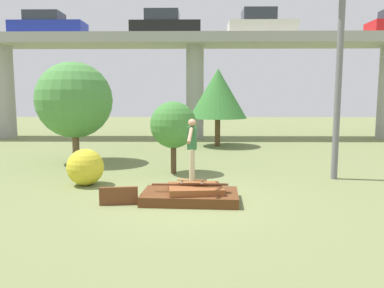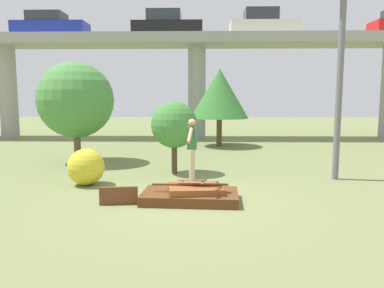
{
  "view_description": "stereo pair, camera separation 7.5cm",
  "coord_description": "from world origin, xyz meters",
  "px_view_note": "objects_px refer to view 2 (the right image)",
  "views": [
    {
      "loc": [
        0.2,
        -9.22,
        2.63
      ],
      "look_at": [
        0.05,
        0.02,
        1.46
      ],
      "focal_mm": 35.0,
      "sensor_mm": 36.0,
      "label": 1
    },
    {
      "loc": [
        0.27,
        -9.22,
        2.63
      ],
      "look_at": [
        0.05,
        0.02,
        1.46
      ],
      "focal_mm": 35.0,
      "sensor_mm": 36.0,
      "label": 2
    }
  ],
  "objects_px": {
    "car_on_overpass_right": "(167,25)",
    "bush_yellow_flowering": "(86,167)",
    "car_on_overpass_mid": "(263,25)",
    "tree_behind_right": "(174,125)",
    "car_on_overpass_far_right": "(50,26)",
    "utility_pole": "(340,67)",
    "skateboard": "(192,180)",
    "tree_mid_back": "(76,100)",
    "skater": "(192,145)",
    "tree_behind_left": "(219,94)"
  },
  "relations": [
    {
      "from": "car_on_overpass_right",
      "to": "bush_yellow_flowering",
      "type": "height_order",
      "value": "car_on_overpass_right"
    },
    {
      "from": "car_on_overpass_mid",
      "to": "tree_behind_right",
      "type": "distance_m",
      "value": 13.18
    },
    {
      "from": "car_on_overpass_right",
      "to": "bush_yellow_flowering",
      "type": "relative_size",
      "value": 3.84
    },
    {
      "from": "car_on_overpass_mid",
      "to": "car_on_overpass_right",
      "type": "xyz_separation_m",
      "value": [
        -5.89,
        -0.37,
        -0.06
      ]
    },
    {
      "from": "car_on_overpass_far_right",
      "to": "utility_pole",
      "type": "bearing_deg",
      "value": -40.88
    },
    {
      "from": "skateboard",
      "to": "utility_pole",
      "type": "height_order",
      "value": "utility_pole"
    },
    {
      "from": "tree_behind_right",
      "to": "car_on_overpass_right",
      "type": "bearing_deg",
      "value": 96.34
    },
    {
      "from": "skateboard",
      "to": "bush_yellow_flowering",
      "type": "relative_size",
      "value": 0.69
    },
    {
      "from": "car_on_overpass_right",
      "to": "tree_behind_right",
      "type": "relative_size",
      "value": 1.7
    },
    {
      "from": "car_on_overpass_far_right",
      "to": "skateboard",
      "type": "bearing_deg",
      "value": -57.73
    },
    {
      "from": "car_on_overpass_right",
      "to": "tree_mid_back",
      "type": "bearing_deg",
      "value": -108.33
    },
    {
      "from": "skateboard",
      "to": "car_on_overpass_mid",
      "type": "bearing_deg",
      "value": 74.6
    },
    {
      "from": "utility_pole",
      "to": "tree_mid_back",
      "type": "bearing_deg",
      "value": 162.92
    },
    {
      "from": "skater",
      "to": "bush_yellow_flowering",
      "type": "xyz_separation_m",
      "value": [
        -3.21,
        1.69,
        -0.89
      ]
    },
    {
      "from": "car_on_overpass_mid",
      "to": "bush_yellow_flowering",
      "type": "xyz_separation_m",
      "value": [
        -7.22,
        -12.86,
        -6.48
      ]
    },
    {
      "from": "car_on_overpass_far_right",
      "to": "skater",
      "type": "bearing_deg",
      "value": -57.73
    },
    {
      "from": "car_on_overpass_mid",
      "to": "tree_behind_right",
      "type": "bearing_deg",
      "value": -112.95
    },
    {
      "from": "tree_behind_left",
      "to": "tree_mid_back",
      "type": "xyz_separation_m",
      "value": [
        -5.94,
        -5.17,
        -0.3
      ]
    },
    {
      "from": "tree_behind_right",
      "to": "bush_yellow_flowering",
      "type": "bearing_deg",
      "value": -145.01
    },
    {
      "from": "skateboard",
      "to": "car_on_overpass_far_right",
      "type": "height_order",
      "value": "car_on_overpass_far_right"
    },
    {
      "from": "tree_mid_back",
      "to": "car_on_overpass_right",
      "type": "bearing_deg",
      "value": 71.67
    },
    {
      "from": "car_on_overpass_far_right",
      "to": "bush_yellow_flowering",
      "type": "xyz_separation_m",
      "value": [
        6.0,
        -12.91,
        -6.45
      ]
    },
    {
      "from": "tree_mid_back",
      "to": "bush_yellow_flowering",
      "type": "bearing_deg",
      "value": -68.31
    },
    {
      "from": "tree_behind_left",
      "to": "bush_yellow_flowering",
      "type": "height_order",
      "value": "tree_behind_left"
    },
    {
      "from": "skateboard",
      "to": "car_on_overpass_right",
      "type": "height_order",
      "value": "car_on_overpass_right"
    },
    {
      "from": "tree_behind_left",
      "to": "tree_behind_right",
      "type": "xyz_separation_m",
      "value": [
        -1.89,
        -7.25,
        -1.12
      ]
    },
    {
      "from": "skater",
      "to": "tree_behind_left",
      "type": "xyz_separation_m",
      "value": [
        1.2,
        10.71,
        1.36
      ]
    },
    {
      "from": "car_on_overpass_mid",
      "to": "utility_pole",
      "type": "bearing_deg",
      "value": -87.41
    },
    {
      "from": "skater",
      "to": "tree_behind_right",
      "type": "relative_size",
      "value": 0.62
    },
    {
      "from": "car_on_overpass_far_right",
      "to": "tree_behind_left",
      "type": "distance_m",
      "value": 11.88
    },
    {
      "from": "skater",
      "to": "car_on_overpass_far_right",
      "type": "relative_size",
      "value": 0.34
    },
    {
      "from": "tree_mid_back",
      "to": "bush_yellow_flowering",
      "type": "relative_size",
      "value": 3.65
    },
    {
      "from": "skateboard",
      "to": "tree_behind_left",
      "type": "distance_m",
      "value": 11.01
    },
    {
      "from": "car_on_overpass_mid",
      "to": "utility_pole",
      "type": "xyz_separation_m",
      "value": [
        0.54,
        -11.87,
        -3.47
      ]
    },
    {
      "from": "car_on_overpass_far_right",
      "to": "bush_yellow_flowering",
      "type": "bearing_deg",
      "value": -65.06
    },
    {
      "from": "skater",
      "to": "tree_behind_right",
      "type": "distance_m",
      "value": 3.53
    },
    {
      "from": "skater",
      "to": "car_on_overpass_far_right",
      "type": "xyz_separation_m",
      "value": [
        -9.21,
        14.59,
        5.56
      ]
    },
    {
      "from": "car_on_overpass_far_right",
      "to": "tree_behind_left",
      "type": "bearing_deg",
      "value": -20.47
    },
    {
      "from": "car_on_overpass_far_right",
      "to": "bush_yellow_flowering",
      "type": "relative_size",
      "value": 4.11
    },
    {
      "from": "skateboard",
      "to": "bush_yellow_flowering",
      "type": "distance_m",
      "value": 3.63
    },
    {
      "from": "tree_mid_back",
      "to": "bush_yellow_flowering",
      "type": "distance_m",
      "value": 4.58
    },
    {
      "from": "tree_behind_right",
      "to": "bush_yellow_flowering",
      "type": "distance_m",
      "value": 3.28
    },
    {
      "from": "car_on_overpass_mid",
      "to": "tree_mid_back",
      "type": "distance_m",
      "value": 13.35
    },
    {
      "from": "car_on_overpass_right",
      "to": "utility_pole",
      "type": "relative_size",
      "value": 0.61
    },
    {
      "from": "tree_mid_back",
      "to": "car_on_overpass_mid",
      "type": "bearing_deg",
      "value": 45.83
    },
    {
      "from": "car_on_overpass_far_right",
      "to": "utility_pole",
      "type": "distance_m",
      "value": 18.52
    },
    {
      "from": "car_on_overpass_right",
      "to": "tree_mid_back",
      "type": "relative_size",
      "value": 1.05
    },
    {
      "from": "car_on_overpass_far_right",
      "to": "tree_mid_back",
      "type": "relative_size",
      "value": 1.13
    },
    {
      "from": "car_on_overpass_mid",
      "to": "tree_behind_left",
      "type": "relative_size",
      "value": 1.0
    },
    {
      "from": "car_on_overpass_right",
      "to": "car_on_overpass_far_right",
      "type": "distance_m",
      "value": 7.34
    }
  ]
}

